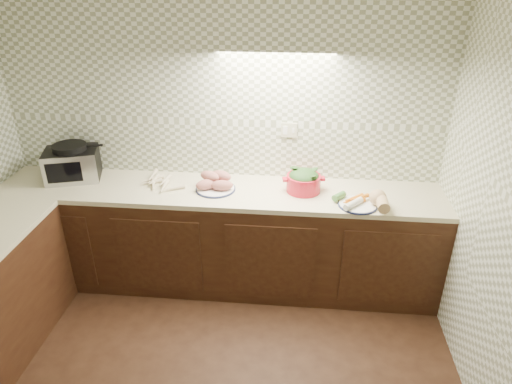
# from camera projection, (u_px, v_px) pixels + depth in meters

# --- Properties ---
(room) EXTENTS (3.60, 3.60, 2.60)m
(room) POSITION_uv_depth(u_px,v_px,m) (153.00, 194.00, 2.01)
(room) COLOR black
(room) RESTS_ON ground
(counter) EXTENTS (3.60, 3.60, 0.90)m
(counter) POSITION_uv_depth(u_px,v_px,m) (105.00, 294.00, 3.20)
(counter) COLOR black
(counter) RESTS_ON ground
(toaster_oven) EXTENTS (0.50, 0.43, 0.30)m
(toaster_oven) POSITION_uv_depth(u_px,v_px,m) (72.00, 163.00, 3.79)
(toaster_oven) COLOR black
(toaster_oven) RESTS_ON counter
(parsnip_pile) EXTENTS (0.34, 0.37, 0.07)m
(parsnip_pile) POSITION_uv_depth(u_px,v_px,m) (161.00, 181.00, 3.74)
(parsnip_pile) COLOR beige
(parsnip_pile) RESTS_ON counter
(sweet_potato_plate) EXTENTS (0.32, 0.32, 0.14)m
(sweet_potato_plate) POSITION_uv_depth(u_px,v_px,m) (215.00, 183.00, 3.65)
(sweet_potato_plate) COLOR #161D41
(sweet_potato_plate) RESTS_ON counter
(onion_bowl) EXTENTS (0.13, 0.13, 0.10)m
(onion_bowl) POSITION_uv_depth(u_px,v_px,m) (213.00, 179.00, 3.76)
(onion_bowl) COLOR black
(onion_bowl) RESTS_ON counter
(dutch_oven) EXTENTS (0.34, 0.31, 0.19)m
(dutch_oven) POSITION_uv_depth(u_px,v_px,m) (304.00, 181.00, 3.60)
(dutch_oven) COLOR red
(dutch_oven) RESTS_ON counter
(veg_plate) EXTENTS (0.42, 0.30, 0.14)m
(veg_plate) POSITION_uv_depth(u_px,v_px,m) (367.00, 200.00, 3.40)
(veg_plate) COLOR #161D41
(veg_plate) RESTS_ON counter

